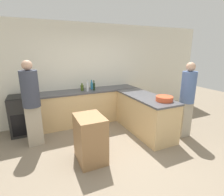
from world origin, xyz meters
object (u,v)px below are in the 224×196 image
Objects in this scene: wine_bottle_dark at (94,86)px; dish_soap_bottle at (92,85)px; person_by_range at (31,101)px; island_table at (90,139)px; person_at_peninsula at (187,97)px; mixing_bowl at (164,99)px; vinegar_bottle_clear at (87,87)px; olive_oil_bottle at (82,88)px; range_oven at (24,115)px.

dish_soap_bottle is at bearing 92.56° from wine_bottle_dark.
person_by_range reaches higher than dish_soap_bottle.
person_at_peninsula is at bearing -0.21° from island_table.
wine_bottle_dark reaches higher than mixing_bowl.
person_at_peninsula is (3.21, -1.02, -0.03)m from person_by_range.
vinegar_bottle_clear reaches higher than island_table.
range_oven is at bearing -179.73° from olive_oil_bottle.
range_oven is at bearing -177.40° from dish_soap_bottle.
wine_bottle_dark is at bearing -18.65° from olive_oil_bottle.
person_at_peninsula is at bearing -42.00° from olive_oil_bottle.
wine_bottle_dark reaches higher than range_oven.
person_by_range is at bearing -74.12° from range_oven.
range_oven is 2.58× the size of mixing_bowl.
person_at_peninsula reaches higher than island_table.
olive_oil_bottle reaches higher than range_oven.
dish_soap_bottle is at bearing 120.20° from mixing_bowl.
dish_soap_bottle reaches higher than island_table.
person_by_range is (-1.26, -0.74, -0.02)m from olive_oil_bottle.
vinegar_bottle_clear is at bearing 138.86° from person_at_peninsula.
dish_soap_bottle is 0.95× the size of wine_bottle_dark.
wine_bottle_dark reaches higher than island_table.
vinegar_bottle_clear is 0.20m from wine_bottle_dark.
olive_oil_bottle is at bearing 127.94° from mixing_bowl.
vinegar_bottle_clear reaches higher than dish_soap_bottle.
person_by_range is (-1.36, -0.59, -0.07)m from vinegar_bottle_clear.
person_at_peninsula is (0.62, -0.05, -0.03)m from mixing_bowl.
range_oven is at bearing 152.85° from person_at_peninsula.
island_table is at bearing -178.70° from mixing_bowl.
wine_bottle_dark is at bearing 12.22° from vinegar_bottle_clear.
range_oven is 1.85m from dish_soap_bottle.
person_at_peninsula reaches higher than mixing_bowl.
mixing_bowl is (1.69, 0.04, 0.55)m from island_table.
mixing_bowl is at bearing -57.35° from wine_bottle_dark.
vinegar_bottle_clear is at bearing -130.92° from dish_soap_bottle.
dish_soap_bottle is (0.65, 1.82, 0.60)m from island_table.
wine_bottle_dark is (0.20, 0.04, -0.02)m from vinegar_bottle_clear.
range_oven is 3.32m from mixing_bowl.
island_table is (1.11, -1.74, -0.04)m from range_oven.
vinegar_bottle_clear is 2.46m from person_at_peninsula.
island_table is 1.77m from mixing_bowl.
person_at_peninsula is at bearing -45.11° from wine_bottle_dark.
olive_oil_bottle is (-1.34, 1.71, 0.03)m from mixing_bowl.
island_table is at bearing -57.50° from range_oven.
vinegar_bottle_clear is (0.46, 1.61, 0.62)m from island_table.
dish_soap_bottle reaches higher than range_oven.
person_at_peninsula is (1.65, -1.66, -0.08)m from wine_bottle_dark.
wine_bottle_dark is (0.66, 1.65, 0.60)m from island_table.
range_oven reaches higher than island_table.
island_table is 2.03m from dish_soap_bottle.
dish_soap_bottle is at bearing 27.56° from person_by_range.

